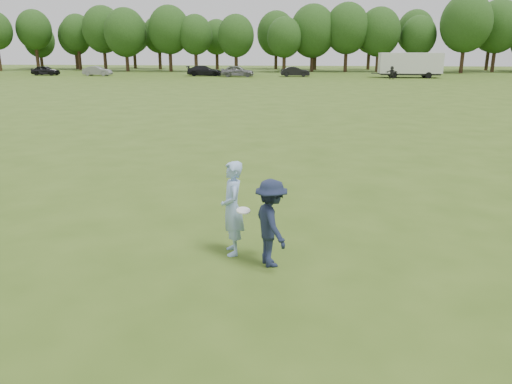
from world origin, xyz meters
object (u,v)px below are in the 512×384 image
defender (271,223)px  cargo_trailer (410,64)px  thrower (232,208)px  car_d (204,71)px  car_e (237,71)px  car_a (45,70)px  car_f (295,72)px  player_far_d (392,73)px  car_b (97,71)px

defender → cargo_trailer: size_ratio=0.19×
thrower → cargo_trailer: cargo_trailer is taller
car_d → car_e: bearing=-114.4°
cargo_trailer → thrower: bearing=-104.4°
car_a → car_f: car_a is taller
defender → player_far_d: (11.65, 56.99, -0.05)m
car_e → car_f: bearing=-80.6°
player_far_d → car_f: bearing=173.1°
car_e → thrower: bearing=-172.6°
car_d → car_f: car_d is taller
player_far_d → car_b: size_ratio=0.41×
car_a → car_b: car_a is taller
thrower → defender: thrower is taller
car_a → car_d: 22.96m
player_far_d → car_a: size_ratio=0.41×
car_a → car_e: bearing=-86.9°
defender → cargo_trailer: 61.98m
player_far_d → car_a: 48.08m
car_a → car_d: size_ratio=0.82×
car_d → car_e: car_e is taller
player_far_d → car_a: (-47.89, 4.23, -0.13)m
car_b → cargo_trailer: (42.88, -0.54, 1.12)m
defender → car_b: size_ratio=0.43×
thrower → defender: 0.96m
player_far_d → car_f: 13.04m
thrower → car_a: 70.30m
thrower → car_b: bearing=-170.0°
defender → car_f: (-0.61, 61.41, -0.20)m
cargo_trailer → car_b: bearing=179.3°
thrower → car_b: size_ratio=0.49×
car_d → cargo_trailer: size_ratio=0.54×
player_far_d → car_e: size_ratio=0.36×
car_b → player_far_d: bearing=-93.4°
defender → car_f: bearing=-23.4°
car_a → car_f: size_ratio=1.01×
thrower → player_far_d: thrower is taller
car_b → cargo_trailer: 42.89m
defender → car_f: size_ratio=0.43×
defender → car_e: (-8.42, 60.14, -0.09)m
defender → car_d: defender is taller
player_far_d → car_a: bearing=-172.1°
car_b → defender: bearing=-152.9°
thrower → cargo_trailer: bearing=151.1°
car_a → car_e: (27.83, -1.08, 0.09)m
car_d → thrower: bearing=-174.6°
car_a → car_d: car_d is taller
thrower → player_far_d: bearing=153.0°
thrower → car_d: (-12.47, 61.25, -0.26)m
thrower → car_d: 62.51m
player_far_d → car_b: player_far_d is taller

